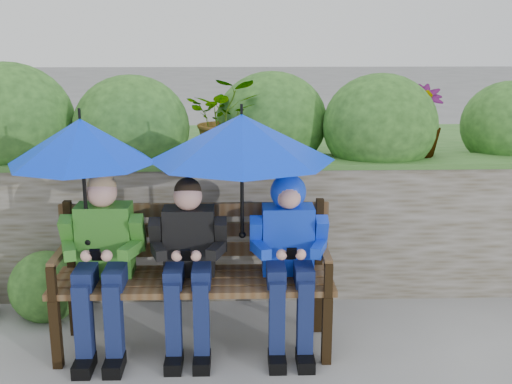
{
  "coord_description": "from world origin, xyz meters",
  "views": [
    {
      "loc": [
        -0.13,
        -3.86,
        1.97
      ],
      "look_at": [
        0.0,
        0.1,
        0.95
      ],
      "focal_mm": 45.0,
      "sensor_mm": 36.0,
      "label": 1
    }
  ],
  "objects_px": {
    "umbrella_left": "(81,141)",
    "umbrella_right": "(242,137)",
    "park_bench": "(194,267)",
    "boy_right": "(289,247)",
    "boy_middle": "(188,256)",
    "boy_left": "(103,255)"
  },
  "relations": [
    {
      "from": "boy_left",
      "to": "boy_middle",
      "type": "bearing_deg",
      "value": 0.41
    },
    {
      "from": "boy_left",
      "to": "boy_right",
      "type": "height_order",
      "value": "boy_left"
    },
    {
      "from": "boy_middle",
      "to": "umbrella_left",
      "type": "relative_size",
      "value": 1.24
    },
    {
      "from": "park_bench",
      "to": "umbrella_right",
      "type": "relative_size",
      "value": 1.53
    },
    {
      "from": "boy_left",
      "to": "boy_middle",
      "type": "distance_m",
      "value": 0.52
    },
    {
      "from": "boy_left",
      "to": "umbrella_left",
      "type": "distance_m",
      "value": 0.7
    },
    {
      "from": "boy_middle",
      "to": "park_bench",
      "type": "bearing_deg",
      "value": 69.67
    },
    {
      "from": "boy_left",
      "to": "boy_middle",
      "type": "relative_size",
      "value": 1.03
    },
    {
      "from": "umbrella_right",
      "to": "boy_left",
      "type": "bearing_deg",
      "value": -175.68
    },
    {
      "from": "park_bench",
      "to": "umbrella_left",
      "type": "xyz_separation_m",
      "value": [
        -0.63,
        -0.07,
        0.81
      ]
    },
    {
      "from": "boy_left",
      "to": "umbrella_right",
      "type": "xyz_separation_m",
      "value": [
        0.85,
        0.06,
        0.71
      ]
    },
    {
      "from": "boy_middle",
      "to": "boy_right",
      "type": "distance_m",
      "value": 0.62
    },
    {
      "from": "boy_middle",
      "to": "boy_right",
      "type": "height_order",
      "value": "boy_right"
    },
    {
      "from": "umbrella_right",
      "to": "boy_middle",
      "type": "bearing_deg",
      "value": -169.63
    },
    {
      "from": "park_bench",
      "to": "boy_right",
      "type": "xyz_separation_m",
      "value": [
        0.59,
        -0.07,
        0.14
      ]
    },
    {
      "from": "boy_left",
      "to": "boy_right",
      "type": "distance_m",
      "value": 1.13
    },
    {
      "from": "park_bench",
      "to": "boy_left",
      "type": "relative_size",
      "value": 1.53
    },
    {
      "from": "boy_left",
      "to": "umbrella_right",
      "type": "bearing_deg",
      "value": 4.32
    },
    {
      "from": "park_bench",
      "to": "boy_left",
      "type": "height_order",
      "value": "boy_left"
    },
    {
      "from": "boy_right",
      "to": "boy_left",
      "type": "bearing_deg",
      "value": -179.25
    },
    {
      "from": "umbrella_left",
      "to": "umbrella_right",
      "type": "height_order",
      "value": "umbrella_right"
    },
    {
      "from": "park_bench",
      "to": "boy_left",
      "type": "bearing_deg",
      "value": -171.68
    }
  ]
}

